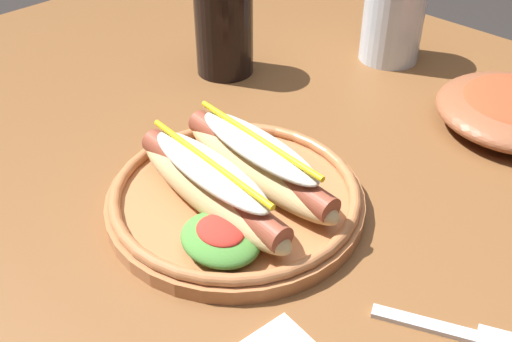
# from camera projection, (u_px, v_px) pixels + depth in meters

# --- Properties ---
(dining_table) EXTENTS (1.36, 1.05, 0.74)m
(dining_table) POSITION_uv_depth(u_px,v_px,m) (287.00, 244.00, 0.69)
(dining_table) COLOR brown
(dining_table) RESTS_ON ground_plane
(hot_dog_plate) EXTENTS (0.26, 0.26, 0.08)m
(hot_dog_plate) POSITION_uv_depth(u_px,v_px,m) (235.00, 189.00, 0.59)
(hot_dog_plate) COLOR #B77042
(hot_dog_plate) RESTS_ON dining_table
(fork) EXTENTS (0.12, 0.07, 0.00)m
(fork) POSITION_uv_depth(u_px,v_px,m) (459.00, 333.00, 0.48)
(fork) COLOR silver
(fork) RESTS_ON dining_table
(soda_cup) EXTENTS (0.08, 0.08, 0.12)m
(soda_cup) POSITION_uv_depth(u_px,v_px,m) (224.00, 31.00, 0.82)
(soda_cup) COLOR black
(soda_cup) RESTS_ON dining_table
(water_cup) EXTENTS (0.09, 0.09, 0.12)m
(water_cup) POSITION_uv_depth(u_px,v_px,m) (393.00, 20.00, 0.85)
(water_cup) COLOR silver
(water_cup) RESTS_ON dining_table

